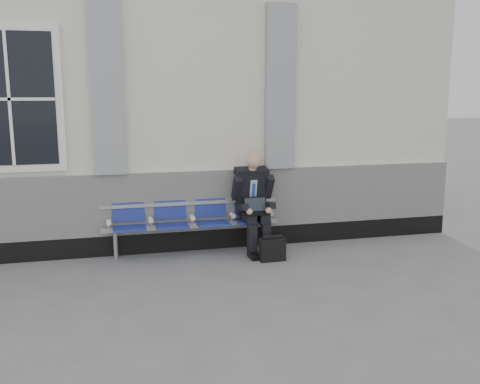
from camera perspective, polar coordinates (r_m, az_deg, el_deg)
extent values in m
cube|color=silver|center=(9.87, -23.42, 8.38)|extent=(14.00, 4.00, 4.20)
cube|color=gray|center=(7.68, -14.05, 10.75)|extent=(0.45, 0.14, 2.40)
cube|color=gray|center=(8.08, 4.31, 11.02)|extent=(0.45, 0.14, 2.40)
cube|color=white|center=(7.79, -23.33, 9.09)|extent=(1.35, 0.10, 1.95)
cube|color=black|center=(7.74, -23.39, 9.08)|extent=(1.15, 0.02, 1.75)
cube|color=#9EA0A3|center=(7.87, -5.16, -3.56)|extent=(2.60, 0.07, 0.07)
cube|color=#9EA0A3|center=(7.91, -5.33, -1.17)|extent=(2.60, 0.05, 0.05)
cylinder|color=#9EA0A3|center=(7.84, -13.13, -5.55)|extent=(0.06, 0.06, 0.39)
cylinder|color=#9EA0A3|center=(8.16, 2.55, -4.64)|extent=(0.06, 0.06, 0.39)
cube|color=navy|center=(7.70, -11.71, -3.83)|extent=(0.46, 0.42, 0.07)
cube|color=navy|center=(7.85, -11.85, -1.61)|extent=(0.46, 0.10, 0.40)
cube|color=navy|center=(7.74, -7.27, -3.61)|extent=(0.46, 0.42, 0.07)
cube|color=navy|center=(7.89, -7.49, -1.41)|extent=(0.46, 0.10, 0.40)
cube|color=navy|center=(7.83, -2.90, -3.37)|extent=(0.46, 0.42, 0.07)
cube|color=navy|center=(7.97, -3.21, -1.20)|extent=(0.46, 0.10, 0.40)
cube|color=navy|center=(7.96, 1.35, -3.12)|extent=(0.46, 0.42, 0.07)
cube|color=navy|center=(8.10, 0.97, -0.99)|extent=(0.46, 0.10, 0.40)
cylinder|color=white|center=(7.70, -13.83, -3.15)|extent=(0.07, 0.12, 0.07)
cylinder|color=white|center=(7.72, -9.52, -2.95)|extent=(0.07, 0.12, 0.07)
cylinder|color=white|center=(7.79, -5.12, -2.72)|extent=(0.07, 0.12, 0.07)
cylinder|color=white|center=(7.90, -0.81, -2.49)|extent=(0.07, 0.12, 0.07)
cylinder|color=white|center=(8.04, 3.22, -2.26)|extent=(0.07, 0.12, 0.07)
cube|color=black|center=(7.69, 1.43, -6.76)|extent=(0.12, 0.27, 0.09)
cube|color=black|center=(7.74, 2.88, -6.64)|extent=(0.12, 0.27, 0.09)
cube|color=black|center=(7.69, 1.31, -5.21)|extent=(0.12, 0.13, 0.47)
cube|color=black|center=(7.74, 2.76, -5.10)|extent=(0.12, 0.13, 0.47)
cube|color=black|center=(7.82, 0.86, -2.69)|extent=(0.15, 0.46, 0.14)
cube|color=black|center=(7.88, 2.28, -2.60)|extent=(0.15, 0.46, 0.14)
cube|color=black|center=(7.97, 1.17, 0.03)|extent=(0.43, 0.35, 0.64)
cube|color=#A5C7D9|center=(7.85, 1.42, 0.02)|extent=(0.10, 0.10, 0.36)
cube|color=#2345A7|center=(7.84, 1.44, -0.14)|extent=(0.05, 0.08, 0.30)
cube|color=black|center=(7.89, 1.24, 2.17)|extent=(0.49, 0.25, 0.15)
cylinder|color=tan|center=(7.83, 1.35, 2.63)|extent=(0.11, 0.11, 0.10)
sphere|color=tan|center=(7.76, 1.47, 3.32)|extent=(0.21, 0.21, 0.21)
cube|color=black|center=(7.79, -0.35, 0.40)|extent=(0.11, 0.29, 0.38)
cube|color=black|center=(7.93, 3.07, 0.56)|extent=(0.11, 0.29, 0.38)
cube|color=black|center=(7.68, 0.29, -1.62)|extent=(0.10, 0.32, 0.14)
cube|color=black|center=(7.79, 3.18, -1.45)|extent=(0.10, 0.32, 0.14)
sphere|color=tan|center=(7.57, 1.02, -2.11)|extent=(0.09, 0.09, 0.09)
sphere|color=tan|center=(7.65, 3.08, -1.99)|extent=(0.09, 0.09, 0.09)
cube|color=black|center=(7.69, 1.88, -2.29)|extent=(0.34, 0.24, 0.02)
cube|color=black|center=(7.78, 1.63, -1.34)|extent=(0.34, 0.10, 0.22)
cube|color=black|center=(7.77, 1.65, -1.35)|extent=(0.31, 0.08, 0.18)
cube|color=black|center=(7.57, 3.46, -6.15)|extent=(0.37, 0.17, 0.32)
cylinder|color=black|center=(7.51, 3.48, -4.83)|extent=(0.29, 0.07, 0.06)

